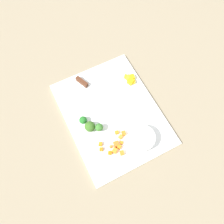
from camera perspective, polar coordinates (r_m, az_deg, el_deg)
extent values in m
plane|color=gray|center=(0.86, 0.00, -0.57)|extent=(4.00, 4.00, 0.00)
cube|color=white|center=(0.86, 0.00, -0.42)|extent=(0.45, 0.35, 0.01)
cylinder|color=white|center=(0.80, 7.58, -6.89)|extent=(0.09, 0.09, 0.04)
cube|color=silver|center=(0.86, 1.56, 0.38)|extent=(0.16, 0.08, 0.00)
cube|color=#522B19|center=(0.91, -7.78, 7.72)|extent=(0.06, 0.04, 0.02)
cube|color=orange|center=(0.80, -0.53, -10.53)|extent=(0.02, 0.02, 0.01)
cube|color=orange|center=(0.80, 1.87, -8.97)|extent=(0.02, 0.02, 0.01)
cube|color=orange|center=(0.82, 2.23, -6.44)|extent=(0.02, 0.02, 0.01)
cube|color=orange|center=(0.80, -2.80, -9.63)|extent=(0.02, 0.02, 0.01)
cube|color=orange|center=(0.81, 1.11, -8.25)|extent=(0.02, 0.02, 0.02)
cube|color=orange|center=(0.81, -3.01, -8.30)|extent=(0.02, 0.02, 0.01)
cube|color=orange|center=(0.82, 2.80, -5.61)|extent=(0.02, 0.02, 0.01)
cube|color=orange|center=(0.81, -0.29, -8.97)|extent=(0.01, 0.01, 0.01)
cube|color=orange|center=(0.80, 0.72, -9.94)|extent=(0.02, 0.02, 0.01)
cube|color=orange|center=(0.81, 2.48, -7.91)|extent=(0.01, 0.01, 0.01)
cube|color=orange|center=(0.80, 2.57, -10.52)|extent=(0.02, 0.02, 0.01)
cube|color=orange|center=(0.82, 1.25, -5.32)|extent=(0.01, 0.02, 0.01)
cube|color=yellow|center=(0.92, 4.34, 8.75)|extent=(0.02, 0.03, 0.02)
cube|color=yellow|center=(0.91, 5.67, 7.68)|extent=(0.02, 0.02, 0.01)
cube|color=yellow|center=(0.92, 3.63, 9.11)|extent=(0.02, 0.02, 0.01)
cube|color=yellow|center=(0.92, 5.14, 8.91)|extent=(0.02, 0.02, 0.02)
cube|color=yellow|center=(0.91, 4.84, 7.88)|extent=(0.03, 0.03, 0.02)
cylinder|color=#96C260|center=(0.83, -5.62, -4.11)|extent=(0.01, 0.01, 0.01)
sphere|color=#376521|center=(0.82, -5.72, -3.75)|extent=(0.04, 0.04, 0.04)
cylinder|color=#91B469|center=(0.82, -3.30, -4.33)|extent=(0.01, 0.01, 0.01)
sphere|color=#37722A|center=(0.81, -3.35, -3.98)|extent=(0.03, 0.03, 0.03)
cylinder|color=#86C15C|center=(0.84, -7.38, -2.38)|extent=(0.01, 0.01, 0.01)
sphere|color=#236C24|center=(0.83, -7.48, -2.08)|extent=(0.03, 0.03, 0.03)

